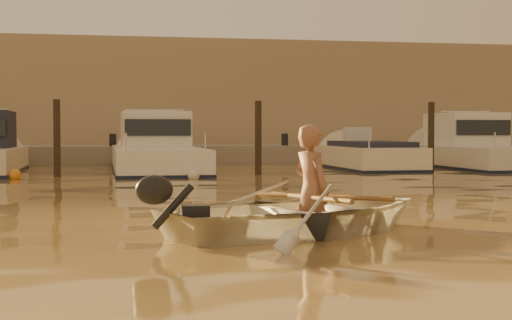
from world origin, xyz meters
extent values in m
imported|color=silver|center=(-2.00, 1.97, 0.24)|extent=(4.20, 3.64, 0.73)
imported|color=#915D48|center=(-1.90, 2.01, 0.49)|extent=(0.57, 0.68, 1.59)
cylinder|color=brown|center=(-1.77, 2.06, 0.42)|extent=(1.22, 1.78, 0.13)
cylinder|color=brown|center=(-1.95, 1.99, 0.42)|extent=(0.48, 2.07, 0.13)
cylinder|color=#2D2319|center=(-5.50, 13.80, 0.90)|extent=(0.18, 0.18, 2.20)
cylinder|color=#2D2319|center=(-0.20, 13.80, 0.90)|extent=(0.18, 0.18, 2.20)
cylinder|color=#2D2319|center=(4.80, 13.80, 0.90)|extent=(0.18, 0.18, 2.20)
sphere|color=orange|center=(-6.48, 13.14, 0.10)|extent=(0.30, 0.30, 0.30)
sphere|color=silver|center=(-2.15, 12.18, 0.10)|extent=(0.30, 0.30, 0.30)
sphere|color=#E94A1B|center=(3.85, 13.87, 0.10)|extent=(0.30, 0.30, 0.30)
cube|color=gray|center=(0.00, 21.50, 0.15)|extent=(52.00, 4.00, 1.00)
cube|color=#9E8466|center=(0.00, 27.00, 2.40)|extent=(46.00, 7.00, 4.80)
camera|label=1|loc=(-4.36, -7.02, 1.23)|focal=55.00mm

